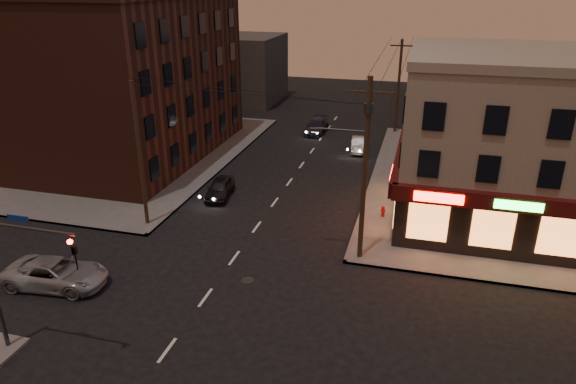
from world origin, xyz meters
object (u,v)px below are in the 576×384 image
(sedan_far, at_px, (317,126))
(fire_hydrant, at_px, (383,211))
(sedan_mid, at_px, (359,144))
(suv_cross, at_px, (56,273))
(sedan_near, at_px, (220,188))

(sedan_far, bearing_deg, fire_hydrant, -65.71)
(sedan_mid, xyz_separation_m, fire_hydrant, (3.46, -13.65, -0.06))
(sedan_mid, height_order, fire_hydrant, sedan_mid)
(sedan_far, bearing_deg, suv_cross, -102.71)
(suv_cross, height_order, sedan_far, suv_cross)
(sedan_near, height_order, sedan_mid, sedan_near)
(sedan_near, bearing_deg, fire_hydrant, -10.29)
(suv_cross, xyz_separation_m, sedan_far, (6.85, 30.80, -0.05))
(suv_cross, xyz_separation_m, sedan_near, (3.64, 12.92, -0.06))
(sedan_mid, bearing_deg, suv_cross, -120.80)
(suv_cross, xyz_separation_m, fire_hydrant, (15.25, 12.33, -0.16))
(sedan_near, xyz_separation_m, sedan_mid, (8.15, 13.06, -0.04))
(fire_hydrant, bearing_deg, suv_cross, -141.04)
(sedan_mid, bearing_deg, sedan_near, -128.35)
(sedan_far, relative_size, fire_hydrant, 6.17)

